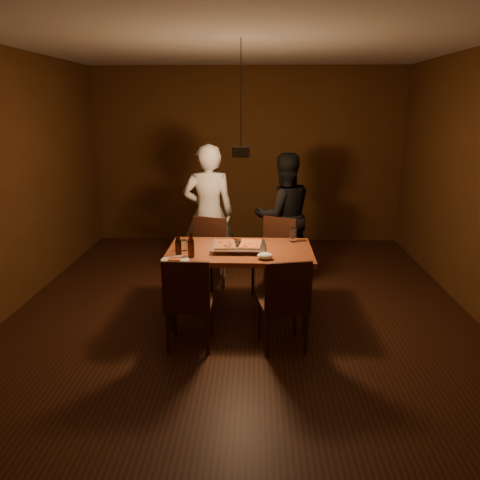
{
  "coord_description": "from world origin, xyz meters",
  "views": [
    {
      "loc": [
        0.16,
        -4.68,
        2.18
      ],
      "look_at": [
        -0.01,
        -0.03,
        0.85
      ],
      "focal_mm": 35.0,
      "sensor_mm": 36.0,
      "label": 1
    }
  ],
  "objects_px": {
    "beer_bottle_a": "(178,245)",
    "pendant_lamp": "(241,151)",
    "chair_far_right": "(276,248)",
    "chair_far_left": "(206,248)",
    "pizza_tray": "(239,247)",
    "diner_dark": "(284,216)",
    "chair_near_right": "(285,296)",
    "diner_white": "(209,213)",
    "chair_near_left": "(188,296)",
    "dining_table": "(240,256)",
    "beer_bottle_b": "(191,245)",
    "plate_slice": "(175,260)"
  },
  "relations": [
    {
      "from": "dining_table",
      "to": "pendant_lamp",
      "type": "height_order",
      "value": "pendant_lamp"
    },
    {
      "from": "chair_near_right",
      "to": "plate_slice",
      "type": "distance_m",
      "value": 1.12
    },
    {
      "from": "beer_bottle_a",
      "to": "plate_slice",
      "type": "distance_m",
      "value": 0.19
    },
    {
      "from": "dining_table",
      "to": "chair_near_right",
      "type": "relative_size",
      "value": 3.03
    },
    {
      "from": "pizza_tray",
      "to": "pendant_lamp",
      "type": "height_order",
      "value": "pendant_lamp"
    },
    {
      "from": "diner_dark",
      "to": "chair_near_left",
      "type": "bearing_deg",
      "value": 49.5
    },
    {
      "from": "diner_dark",
      "to": "pizza_tray",
      "type": "bearing_deg",
      "value": 52.29
    },
    {
      "from": "pizza_tray",
      "to": "chair_far_left",
      "type": "bearing_deg",
      "value": 115.04
    },
    {
      "from": "chair_near_left",
      "to": "pizza_tray",
      "type": "height_order",
      "value": "chair_near_left"
    },
    {
      "from": "pendant_lamp",
      "to": "chair_near_left",
      "type": "bearing_deg",
      "value": -119.97
    },
    {
      "from": "pendant_lamp",
      "to": "beer_bottle_a",
      "type": "bearing_deg",
      "value": -155.25
    },
    {
      "from": "beer_bottle_a",
      "to": "dining_table",
      "type": "bearing_deg",
      "value": 22.6
    },
    {
      "from": "chair_far_right",
      "to": "diner_white",
      "type": "bearing_deg",
      "value": 0.53
    },
    {
      "from": "chair_far_left",
      "to": "chair_near_right",
      "type": "distance_m",
      "value": 1.7
    },
    {
      "from": "chair_near_right",
      "to": "diner_dark",
      "type": "distance_m",
      "value": 2.05
    },
    {
      "from": "chair_far_left",
      "to": "chair_near_left",
      "type": "relative_size",
      "value": 1.09
    },
    {
      "from": "diner_dark",
      "to": "pendant_lamp",
      "type": "xyz_separation_m",
      "value": [
        -0.51,
        -1.27,
        0.95
      ]
    },
    {
      "from": "plate_slice",
      "to": "beer_bottle_b",
      "type": "bearing_deg",
      "value": 40.84
    },
    {
      "from": "chair_near_left",
      "to": "plate_slice",
      "type": "distance_m",
      "value": 0.44
    },
    {
      "from": "chair_far_left",
      "to": "beer_bottle_b",
      "type": "bearing_deg",
      "value": 106.25
    },
    {
      "from": "chair_near_left",
      "to": "pendant_lamp",
      "type": "height_order",
      "value": "pendant_lamp"
    },
    {
      "from": "beer_bottle_a",
      "to": "diner_white",
      "type": "relative_size",
      "value": 0.14
    },
    {
      "from": "pizza_tray",
      "to": "diner_dark",
      "type": "relative_size",
      "value": 0.34
    },
    {
      "from": "pizza_tray",
      "to": "beer_bottle_a",
      "type": "relative_size",
      "value": 2.32
    },
    {
      "from": "chair_far_left",
      "to": "chair_far_right",
      "type": "height_order",
      "value": "same"
    },
    {
      "from": "chair_far_right",
      "to": "chair_far_left",
      "type": "bearing_deg",
      "value": 26.7
    },
    {
      "from": "chair_near_right",
      "to": "diner_white",
      "type": "height_order",
      "value": "diner_white"
    },
    {
      "from": "dining_table",
      "to": "chair_near_left",
      "type": "distance_m",
      "value": 0.88
    },
    {
      "from": "chair_near_left",
      "to": "diner_dark",
      "type": "xyz_separation_m",
      "value": [
        0.96,
        2.05,
        0.28
      ]
    },
    {
      "from": "beer_bottle_b",
      "to": "diner_white",
      "type": "distance_m",
      "value": 1.42
    },
    {
      "from": "dining_table",
      "to": "plate_slice",
      "type": "xyz_separation_m",
      "value": [
        -0.61,
        -0.41,
        0.08
      ]
    },
    {
      "from": "diner_white",
      "to": "beer_bottle_a",
      "type": "bearing_deg",
      "value": 76.3
    },
    {
      "from": "beer_bottle_b",
      "to": "diner_dark",
      "type": "bearing_deg",
      "value": 57.9
    },
    {
      "from": "beer_bottle_b",
      "to": "beer_bottle_a",
      "type": "bearing_deg",
      "value": 165.17
    },
    {
      "from": "plate_slice",
      "to": "pendant_lamp",
      "type": "distance_m",
      "value": 1.26
    },
    {
      "from": "chair_near_right",
      "to": "diner_white",
      "type": "xyz_separation_m",
      "value": [
        -0.87,
        1.87,
        0.34
      ]
    },
    {
      "from": "dining_table",
      "to": "diner_dark",
      "type": "bearing_deg",
      "value": 68.08
    },
    {
      "from": "beer_bottle_b",
      "to": "pendant_lamp",
      "type": "xyz_separation_m",
      "value": [
        0.48,
        0.32,
        0.89
      ]
    },
    {
      "from": "chair_far_right",
      "to": "chair_near_left",
      "type": "xyz_separation_m",
      "value": [
        -0.85,
        -1.5,
        0.0
      ]
    },
    {
      "from": "pendant_lamp",
      "to": "chair_near_right",
      "type": "bearing_deg",
      "value": -61.07
    },
    {
      "from": "chair_far_left",
      "to": "beer_bottle_b",
      "type": "distance_m",
      "value": 1.06
    },
    {
      "from": "beer_bottle_b",
      "to": "plate_slice",
      "type": "xyz_separation_m",
      "value": [
        -0.14,
        -0.12,
        -0.11
      ]
    },
    {
      "from": "chair_near_left",
      "to": "chair_near_right",
      "type": "bearing_deg",
      "value": 1.01
    },
    {
      "from": "chair_far_left",
      "to": "chair_far_right",
      "type": "distance_m",
      "value": 0.84
    },
    {
      "from": "dining_table",
      "to": "diner_white",
      "type": "relative_size",
      "value": 0.86
    },
    {
      "from": "chair_far_left",
      "to": "beer_bottle_a",
      "type": "height_order",
      "value": "beer_bottle_a"
    },
    {
      "from": "beer_bottle_a",
      "to": "diner_dark",
      "type": "xyz_separation_m",
      "value": [
        1.12,
        1.55,
        -0.06
      ]
    },
    {
      "from": "pizza_tray",
      "to": "beer_bottle_a",
      "type": "distance_m",
      "value": 0.65
    },
    {
      "from": "beer_bottle_a",
      "to": "pendant_lamp",
      "type": "distance_m",
      "value": 1.12
    },
    {
      "from": "beer_bottle_a",
      "to": "diner_white",
      "type": "height_order",
      "value": "diner_white"
    }
  ]
}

